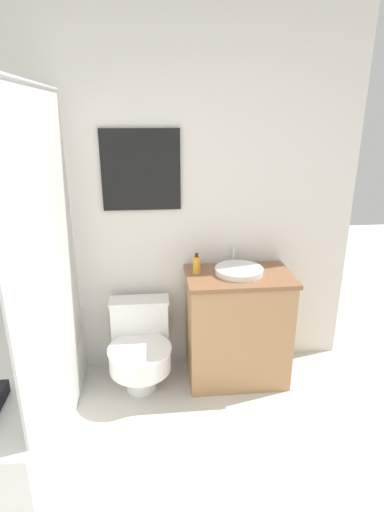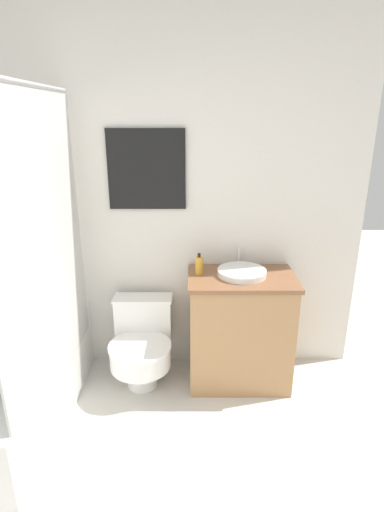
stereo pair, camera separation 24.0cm
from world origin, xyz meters
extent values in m
cube|color=silver|center=(0.00, 2.26, 1.25)|extent=(3.07, 0.05, 2.50)
cube|color=black|center=(0.03, 2.22, 1.48)|extent=(0.52, 0.02, 0.53)
cube|color=beige|center=(0.03, 2.22, 1.48)|extent=(0.49, 0.01, 0.50)
cube|color=white|center=(-0.74, 1.53, 0.26)|extent=(0.59, 1.41, 0.51)
cube|color=silver|center=(-0.45, 1.53, 1.14)|extent=(0.01, 1.30, 1.63)
cylinder|color=#B7B7BC|center=(-0.45, 1.53, 1.97)|extent=(0.02, 1.30, 0.02)
cylinder|color=white|center=(-0.02, 1.91, 0.10)|extent=(0.21, 0.21, 0.20)
cylinder|color=white|center=(-0.02, 1.86, 0.27)|extent=(0.42, 0.42, 0.14)
cylinder|color=white|center=(-0.02, 1.86, 0.35)|extent=(0.43, 0.43, 0.02)
cube|color=white|center=(-0.02, 2.10, 0.41)|extent=(0.40, 0.16, 0.34)
cube|color=white|center=(-0.02, 2.10, 0.59)|extent=(0.42, 0.17, 0.02)
cube|color=#AD7F51|center=(0.67, 1.99, 0.39)|extent=(0.69, 0.43, 0.78)
cube|color=brown|center=(0.67, 1.99, 0.79)|extent=(0.72, 0.46, 0.03)
cylinder|color=white|center=(0.67, 2.01, 0.83)|extent=(0.33, 0.33, 0.04)
cylinder|color=silver|center=(0.67, 2.20, 0.87)|extent=(0.02, 0.02, 0.13)
cylinder|color=gold|center=(0.38, 2.03, 0.87)|extent=(0.05, 0.05, 0.12)
cylinder|color=black|center=(0.38, 2.03, 0.94)|extent=(0.02, 0.02, 0.02)
camera|label=1|loc=(0.09, -0.47, 1.83)|focal=28.00mm
camera|label=2|loc=(0.33, -0.48, 1.83)|focal=28.00mm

